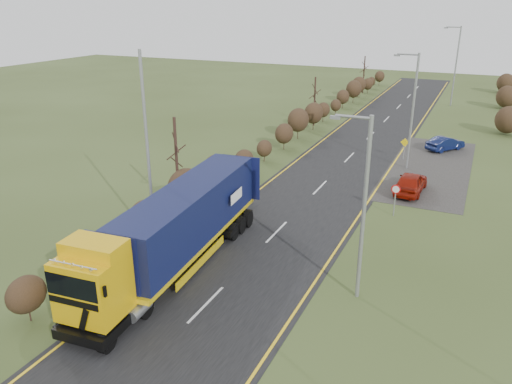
{
  "coord_description": "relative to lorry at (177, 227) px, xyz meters",
  "views": [
    {
      "loc": [
        9.65,
        -19.82,
        12.27
      ],
      "look_at": [
        -1.26,
        3.93,
        2.28
      ],
      "focal_mm": 35.0,
      "sensor_mm": 36.0,
      "label": 1
    }
  ],
  "objects": [
    {
      "name": "ground",
      "position": [
        2.8,
        1.76,
        -2.24
      ],
      "size": [
        160.0,
        160.0,
        0.0
      ],
      "primitive_type": "plane",
      "color": "#36441D",
      "rests_on": "ground"
    },
    {
      "name": "speed_sign",
      "position": [
        8.4,
        10.91,
        -0.86
      ],
      "size": [
        0.56,
        0.1,
        2.02
      ],
      "color": "gray",
      "rests_on": "ground"
    },
    {
      "name": "road",
      "position": [
        2.8,
        11.76,
        -2.23
      ],
      "size": [
        8.0,
        120.0,
        0.02
      ],
      "primitive_type": "cube",
      "color": "black",
      "rests_on": "ground"
    },
    {
      "name": "left_pole",
      "position": [
        -2.68,
        1.72,
        2.85
      ],
      "size": [
        0.16,
        0.16,
        10.2
      ],
      "primitive_type": "cylinder",
      "color": "gray",
      "rests_on": "ground"
    },
    {
      "name": "streetlight_mid",
      "position": [
        7.52,
        20.85,
        2.6
      ],
      "size": [
        1.88,
        0.18,
        8.81
      ],
      "color": "gray",
      "rests_on": "ground"
    },
    {
      "name": "layby",
      "position": [
        9.3,
        21.76,
        -2.23
      ],
      "size": [
        6.0,
        18.0,
        0.02
      ],
      "primitive_type": "cube",
      "color": "#2A2825",
      "rests_on": "ground"
    },
    {
      "name": "streetlight_far",
      "position": [
        8.47,
        49.11,
        3.05
      ],
      "size": [
        2.03,
        0.19,
        9.59
      ],
      "color": "gray",
      "rests_on": "ground"
    },
    {
      "name": "warning_board",
      "position": [
        7.0,
        23.1,
        -1.14
      ],
      "size": [
        0.7,
        0.11,
        1.82
      ],
      "color": "gray",
      "rests_on": "ground"
    },
    {
      "name": "car_blue_sedan",
      "position": [
        9.87,
        27.46,
        -1.64
      ],
      "size": [
        3.18,
        3.74,
        1.21
      ],
      "primitive_type": "imported",
      "rotation": [
        0.0,
        0.0,
        2.52
      ],
      "color": "#0A1239",
      "rests_on": "ground"
    },
    {
      "name": "lane_markings",
      "position": [
        2.8,
        11.45,
        -2.21
      ],
      "size": [
        7.52,
        116.0,
        0.01
      ],
      "color": "yellow",
      "rests_on": "road"
    },
    {
      "name": "car_red_hatchback",
      "position": [
        8.7,
        15.42,
        -1.52
      ],
      "size": [
        1.93,
        4.33,
        1.45
      ],
      "primitive_type": "imported",
      "rotation": [
        0.0,
        0.0,
        3.09
      ],
      "color": "maroon",
      "rests_on": "ground"
    },
    {
      "name": "streetlight_near",
      "position": [
        8.47,
        1.17,
        2.23
      ],
      "size": [
        1.74,
        0.18,
        8.16
      ],
      "color": "gray",
      "rests_on": "ground"
    },
    {
      "name": "lorry",
      "position": [
        0.0,
        0.0,
        0.0
      ],
      "size": [
        3.29,
        14.34,
        3.95
      ],
      "rotation": [
        0.0,
        0.0,
        0.08
      ],
      "color": "black",
      "rests_on": "ground"
    },
    {
      "name": "hedgerow",
      "position": [
        -3.2,
        9.65,
        -0.62
      ],
      "size": [
        2.24,
        102.04,
        6.05
      ],
      "color": "black",
      "rests_on": "ground"
    }
  ]
}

